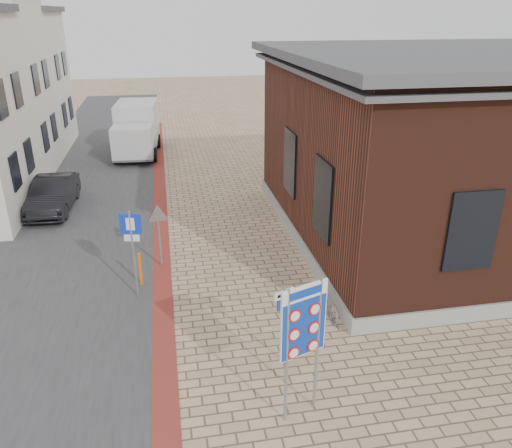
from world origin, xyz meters
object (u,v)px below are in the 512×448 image
object	(u,v)px
essen_sign	(284,313)
bollard	(140,269)
sedan	(53,194)
border_sign	(303,323)
box_truck	(136,129)
parking_sign	(132,239)

from	to	relation	value
essen_sign	bollard	size ratio (longest dim) A/B	1.94
sedan	border_sign	world-z (taller)	border_sign
box_truck	essen_sign	xyz separation A→B (m)	(4.08, -20.64, -0.15)
box_truck	border_sign	xyz separation A→B (m)	(4.03, -22.44, 0.75)
box_truck	bollard	size ratio (longest dim) A/B	5.33
box_truck	bollard	bearing A→B (deg)	-84.07
essen_sign	bollard	distance (m)	5.75
sedan	essen_sign	bearing A→B (deg)	-55.96
box_truck	essen_sign	distance (m)	21.04
sedan	bollard	xyz separation A→B (m)	(3.86, -7.36, -0.17)
sedan	box_truck	distance (m)	9.46
border_sign	parking_sign	size ratio (longest dim) A/B	1.14
sedan	box_truck	bearing A→B (deg)	71.43
essen_sign	parking_sign	distance (m)	5.26
box_truck	parking_sign	bearing A→B (deg)	-84.48
box_truck	bollard	distance (m)	16.22
box_truck	essen_sign	bearing A→B (deg)	-74.83
border_sign	essen_sign	size ratio (longest dim) A/B	1.49
box_truck	parking_sign	distance (m)	16.88
sedan	essen_sign	size ratio (longest dim) A/B	2.05
border_sign	essen_sign	xyz separation A→B (m)	(0.05, 1.80, -0.91)
sedan	parking_sign	bearing A→B (deg)	-62.92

